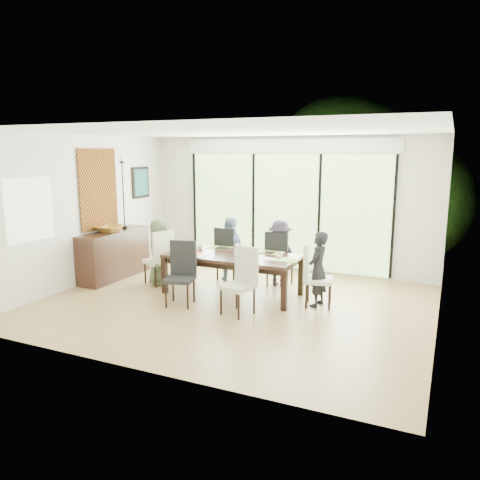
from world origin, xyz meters
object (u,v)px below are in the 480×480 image
at_px(table_top, 232,256).
at_px(cup_c, 279,255).
at_px(chair_left_end, 158,257).
at_px(laptop, 186,250).
at_px(person_left_end, 159,252).
at_px(chair_far_left, 230,253).
at_px(person_far_right, 280,253).
at_px(person_right_end, 318,269).
at_px(bowl, 109,229).
at_px(person_far_left, 230,249).
at_px(cup_a, 200,247).
at_px(chair_near_right, 238,281).
at_px(cup_b, 238,254).
at_px(chair_right_end, 319,275).
at_px(vase, 236,251).
at_px(chair_near_left, 180,274).
at_px(chair_far_right, 280,258).
at_px(sideboard, 114,254).

height_order(table_top, cup_c, cup_c).
bearing_deg(chair_left_end, table_top, 114.29).
distance_m(laptop, cup_c, 1.66).
distance_m(person_left_end, cup_c, 2.29).
height_order(chair_far_left, person_far_right, person_far_right).
relative_size(person_left_end, person_right_end, 1.00).
relative_size(person_right_end, bowl, 2.47).
relative_size(person_far_left, cup_a, 10.40).
xyz_separation_m(person_left_end, person_far_left, (1.03, 0.83, 0.00)).
bearing_deg(cup_c, chair_far_left, 149.04).
height_order(person_left_end, laptop, person_left_end).
relative_size(chair_near_right, cup_b, 11.00).
bearing_deg(person_far_right, chair_near_right, 87.45).
relative_size(chair_right_end, chair_far_left, 1.00).
height_order(person_left_end, vase, person_left_end).
bearing_deg(chair_near_left, person_left_end, 124.39).
height_order(person_left_end, person_far_right, same).
xyz_separation_m(table_top, person_left_end, (-1.48, 0.00, -0.07)).
xyz_separation_m(vase, bowl, (-2.56, -0.13, 0.22)).
distance_m(table_top, cup_b, 0.19).
bearing_deg(chair_left_end, chair_far_right, 136.81).
bearing_deg(chair_right_end, bowl, 79.68).
height_order(chair_far_left, laptop, chair_far_left).
height_order(chair_right_end, cup_a, chair_right_end).
bearing_deg(chair_right_end, chair_near_left, 102.03).
distance_m(person_right_end, cup_c, 0.70).
relative_size(chair_far_left, person_right_end, 0.85).
bearing_deg(chair_right_end, vase, 76.55).
bearing_deg(person_far_left, person_left_end, 34.30).
xyz_separation_m(person_far_left, cup_a, (-0.25, -0.68, 0.14)).
bearing_deg(cup_a, chair_near_left, -78.91).
bearing_deg(person_left_end, person_right_end, -100.82).
bearing_deg(chair_far_left, chair_near_left, 92.91).
distance_m(person_far_right, sideboard, 3.17).
relative_size(person_far_right, cup_b, 12.90).
distance_m(chair_far_left, person_left_end, 1.34).
height_order(chair_near_left, bowl, bowl).
distance_m(laptop, cup_b, 1.00).
xyz_separation_m(chair_right_end, person_far_right, (-0.95, 0.83, 0.09)).
bearing_deg(laptop, person_far_right, 1.07).
relative_size(chair_left_end, cup_b, 11.00).
height_order(chair_left_end, sideboard, chair_left_end).
distance_m(table_top, chair_far_left, 0.97).
distance_m(table_top, person_far_right, 1.00).
bearing_deg(table_top, chair_left_end, 180.00).
bearing_deg(chair_near_left, chair_near_right, -14.01).
distance_m(table_top, person_left_end, 1.48).
distance_m(person_far_left, person_far_right, 1.00).
distance_m(laptop, bowl, 1.68).
distance_m(cup_a, cup_c, 1.50).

